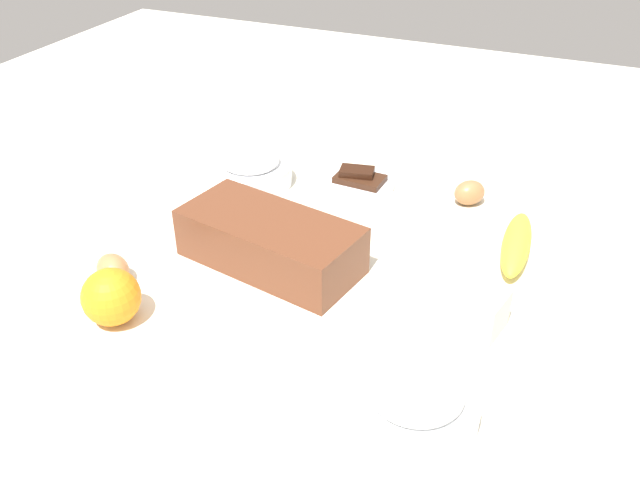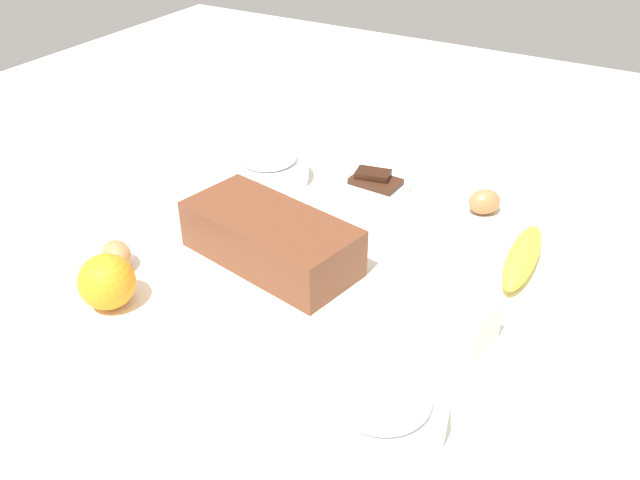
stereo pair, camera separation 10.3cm
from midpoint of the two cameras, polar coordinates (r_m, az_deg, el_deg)
The scene contains 10 objects.
ground_plane at distance 1.06m, azimuth -2.79°, elevation -2.36°, with size 2.40×2.40×0.02m, color silver.
loaf_pan at distance 1.04m, azimuth -7.12°, elevation -0.15°, with size 0.30×0.18×0.08m.
flour_bowl at distance 0.79m, azimuth 4.29°, elevation -13.59°, with size 0.15×0.15×0.07m.
sugar_bowl at distance 1.28m, azimuth -8.24°, elevation 5.96°, with size 0.15×0.15×0.07m.
banana at distance 1.09m, azimuth 13.80°, elevation -0.40°, with size 0.19×0.04×0.04m, color yellow.
orange_fruit at distance 0.97m, azimuth -20.29°, elevation -4.67°, with size 0.08×0.08×0.08m, color orange.
butter_block at distance 0.93m, azimuth 9.56°, elevation -5.79°, with size 0.09×0.06×0.06m, color #F4EDB2.
egg_near_butter at distance 1.22m, azimuth 10.25°, elevation 3.92°, with size 0.04×0.04×0.06m, color #A06B41.
egg_beside_bowl at distance 1.06m, azimuth -19.91°, elevation -2.47°, with size 0.05×0.05×0.06m, color #B07748.
chocolate_plate at distance 1.26m, azimuth 1.03°, elevation 4.93°, with size 0.13×0.13×0.03m.
Camera 1 is at (-0.34, 0.80, 0.60)m, focal length 37.63 mm.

